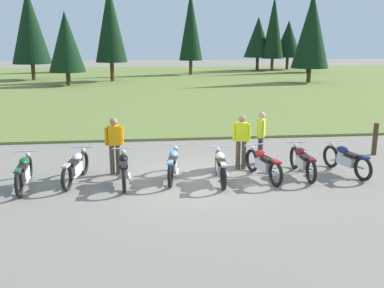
{
  "coord_description": "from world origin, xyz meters",
  "views": [
    {
      "loc": [
        -1.37,
        -11.68,
        3.9
      ],
      "look_at": [
        0.0,
        0.6,
        0.9
      ],
      "focal_mm": 40.92,
      "sensor_mm": 36.0,
      "label": 1
    }
  ],
  "objects_px": {
    "rider_checking_bike": "(241,139)",
    "motorcycle_navy": "(346,159)",
    "motorcycle_sky_blue": "(173,164)",
    "motorcycle_maroon": "(303,161)",
    "motorcycle_cream": "(221,166)",
    "motorcycle_british_green": "(24,172)",
    "rider_with_back_turned": "(261,135)",
    "motorcycle_red": "(263,164)",
    "motorcycle_silver": "(76,167)",
    "trail_marker_post": "(375,139)",
    "rider_in_hivis_vest": "(114,142)",
    "motorcycle_black": "(124,169)"
  },
  "relations": [
    {
      "from": "rider_checking_bike",
      "to": "motorcycle_navy",
      "type": "bearing_deg",
      "value": -15.44
    },
    {
      "from": "motorcycle_sky_blue",
      "to": "motorcycle_maroon",
      "type": "relative_size",
      "value": 0.99
    },
    {
      "from": "motorcycle_cream",
      "to": "motorcycle_sky_blue",
      "type": "bearing_deg",
      "value": 165.02
    },
    {
      "from": "motorcycle_british_green",
      "to": "rider_with_back_turned",
      "type": "bearing_deg",
      "value": 12.91
    },
    {
      "from": "motorcycle_cream",
      "to": "motorcycle_red",
      "type": "distance_m",
      "value": 1.25
    },
    {
      "from": "motorcycle_silver",
      "to": "motorcycle_navy",
      "type": "relative_size",
      "value": 1.01
    },
    {
      "from": "motorcycle_silver",
      "to": "rider_with_back_turned",
      "type": "xyz_separation_m",
      "value": [
        5.55,
        1.25,
        0.51
      ]
    },
    {
      "from": "motorcycle_british_green",
      "to": "rider_checking_bike",
      "type": "bearing_deg",
      "value": 9.99
    },
    {
      "from": "motorcycle_british_green",
      "to": "trail_marker_post",
      "type": "relative_size",
      "value": 1.91
    },
    {
      "from": "motorcycle_red",
      "to": "rider_with_back_turned",
      "type": "bearing_deg",
      "value": 77.96
    },
    {
      "from": "motorcycle_cream",
      "to": "motorcycle_maroon",
      "type": "relative_size",
      "value": 1.0
    },
    {
      "from": "motorcycle_sky_blue",
      "to": "motorcycle_navy",
      "type": "distance_m",
      "value": 5.08
    },
    {
      "from": "motorcycle_british_green",
      "to": "motorcycle_cream",
      "type": "relative_size",
      "value": 1.0
    },
    {
      "from": "motorcycle_maroon",
      "to": "motorcycle_navy",
      "type": "relative_size",
      "value": 1.02
    },
    {
      "from": "motorcycle_sky_blue",
      "to": "motorcycle_red",
      "type": "relative_size",
      "value": 1.01
    },
    {
      "from": "rider_in_hivis_vest",
      "to": "trail_marker_post",
      "type": "relative_size",
      "value": 1.51
    },
    {
      "from": "motorcycle_cream",
      "to": "motorcycle_red",
      "type": "height_order",
      "value": "same"
    },
    {
      "from": "motorcycle_red",
      "to": "motorcycle_navy",
      "type": "height_order",
      "value": "same"
    },
    {
      "from": "motorcycle_black",
      "to": "rider_checking_bike",
      "type": "relative_size",
      "value": 1.26
    },
    {
      "from": "motorcycle_black",
      "to": "motorcycle_red",
      "type": "distance_m",
      "value": 3.91
    },
    {
      "from": "rider_with_back_turned",
      "to": "trail_marker_post",
      "type": "distance_m",
      "value": 4.24
    },
    {
      "from": "motorcycle_black",
      "to": "trail_marker_post",
      "type": "xyz_separation_m",
      "value": [
        8.4,
        2.18,
        0.11
      ]
    },
    {
      "from": "motorcycle_silver",
      "to": "rider_checking_bike",
      "type": "xyz_separation_m",
      "value": [
        4.81,
        0.75,
        0.51
      ]
    },
    {
      "from": "motorcycle_silver",
      "to": "rider_with_back_turned",
      "type": "distance_m",
      "value": 5.71
    },
    {
      "from": "motorcycle_cream",
      "to": "motorcycle_red",
      "type": "xyz_separation_m",
      "value": [
        1.24,
        0.12,
        0.0
      ]
    },
    {
      "from": "motorcycle_maroon",
      "to": "rider_checking_bike",
      "type": "xyz_separation_m",
      "value": [
        -1.62,
        0.87,
        0.51
      ]
    },
    {
      "from": "motorcycle_british_green",
      "to": "trail_marker_post",
      "type": "bearing_deg",
      "value": 11.34
    },
    {
      "from": "motorcycle_red",
      "to": "trail_marker_post",
      "type": "distance_m",
      "value": 4.97
    },
    {
      "from": "trail_marker_post",
      "to": "motorcycle_sky_blue",
      "type": "bearing_deg",
      "value": -164.88
    },
    {
      "from": "motorcycle_silver",
      "to": "motorcycle_sky_blue",
      "type": "bearing_deg",
      "value": -0.29
    },
    {
      "from": "motorcycle_cream",
      "to": "rider_in_hivis_vest",
      "type": "relative_size",
      "value": 1.26
    },
    {
      "from": "motorcycle_red",
      "to": "motorcycle_cream",
      "type": "bearing_deg",
      "value": -174.67
    },
    {
      "from": "motorcycle_silver",
      "to": "motorcycle_navy",
      "type": "bearing_deg",
      "value": -0.49
    },
    {
      "from": "motorcycle_black",
      "to": "rider_checking_bike",
      "type": "distance_m",
      "value": 3.68
    },
    {
      "from": "motorcycle_maroon",
      "to": "rider_with_back_turned",
      "type": "bearing_deg",
      "value": 122.97
    },
    {
      "from": "motorcycle_sky_blue",
      "to": "rider_checking_bike",
      "type": "distance_m",
      "value": 2.31
    },
    {
      "from": "motorcycle_sky_blue",
      "to": "motorcycle_red",
      "type": "height_order",
      "value": "same"
    },
    {
      "from": "motorcycle_sky_blue",
      "to": "motorcycle_cream",
      "type": "relative_size",
      "value": 0.99
    },
    {
      "from": "trail_marker_post",
      "to": "rider_with_back_turned",
      "type": "bearing_deg",
      "value": -171.28
    },
    {
      "from": "rider_with_back_turned",
      "to": "trail_marker_post",
      "type": "xyz_separation_m",
      "value": [
        4.17,
        0.64,
        -0.4
      ]
    },
    {
      "from": "motorcycle_black",
      "to": "motorcycle_sky_blue",
      "type": "relative_size",
      "value": 1.01
    },
    {
      "from": "motorcycle_british_green",
      "to": "motorcycle_silver",
      "type": "relative_size",
      "value": 1.01
    },
    {
      "from": "motorcycle_sky_blue",
      "to": "motorcycle_cream",
      "type": "distance_m",
      "value": 1.34
    },
    {
      "from": "motorcycle_silver",
      "to": "rider_with_back_turned",
      "type": "relative_size",
      "value": 1.25
    },
    {
      "from": "motorcycle_black",
      "to": "rider_in_hivis_vest",
      "type": "distance_m",
      "value": 1.13
    },
    {
      "from": "motorcycle_sky_blue",
      "to": "rider_with_back_turned",
      "type": "distance_m",
      "value": 3.16
    },
    {
      "from": "motorcycle_black",
      "to": "motorcycle_red",
      "type": "height_order",
      "value": "same"
    },
    {
      "from": "motorcycle_maroon",
      "to": "motorcycle_black",
      "type": "bearing_deg",
      "value": -177.99
    },
    {
      "from": "motorcycle_red",
      "to": "motorcycle_maroon",
      "type": "height_order",
      "value": "same"
    },
    {
      "from": "motorcycle_silver",
      "to": "motorcycle_maroon",
      "type": "height_order",
      "value": "same"
    }
  ]
}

